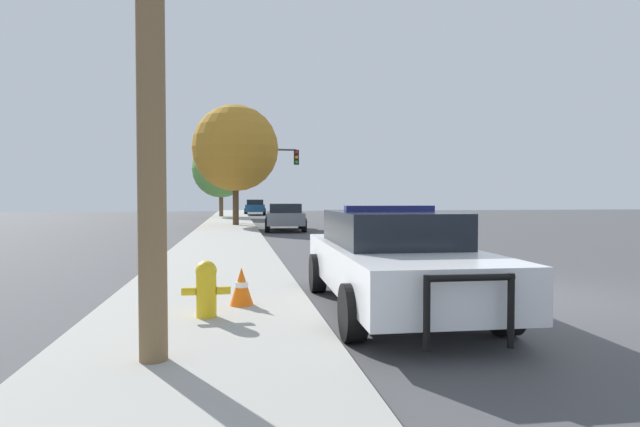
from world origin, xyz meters
TOP-DOWN VIEW (x-y plane):
  - ground_plane at (0.00, 0.00)m, footprint 110.00×110.00m
  - sidewalk_left at (-5.10, 0.00)m, footprint 3.00×110.00m
  - police_car at (-2.38, -0.45)m, footprint 2.23×5.12m
  - fire_hydrant at (-5.06, -1.07)m, footprint 0.61×0.27m
  - traffic_light at (-3.00, 22.91)m, footprint 3.88×0.35m
  - car_background_midblock at (-2.20, 17.56)m, footprint 2.23×4.73m
  - car_background_distant at (-2.78, 41.10)m, footprint 2.16×4.44m
  - tree_sidewalk_mid at (-4.66, 20.94)m, footprint 4.83×4.83m
  - tree_sidewalk_far at (-5.82, 34.26)m, footprint 4.69×4.69m
  - traffic_cone at (-4.61, -0.42)m, footprint 0.34×0.34m

SIDE VIEW (x-z plane):
  - ground_plane at x=0.00m, z-range 0.00..0.00m
  - sidewalk_left at x=-5.10m, z-range 0.00..0.13m
  - traffic_cone at x=-4.61m, z-range 0.13..0.67m
  - fire_hydrant at x=-5.06m, z-range 0.15..0.88m
  - car_background_midblock at x=-2.20m, z-range 0.05..1.41m
  - police_car at x=-2.38m, z-range 0.00..1.54m
  - car_background_distant at x=-2.78m, z-range 0.04..1.52m
  - traffic_light at x=-3.00m, z-range 1.12..5.73m
  - tree_sidewalk_far at x=-5.82m, z-range 0.90..7.14m
  - tree_sidewalk_mid at x=-4.66m, z-range 1.07..7.80m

